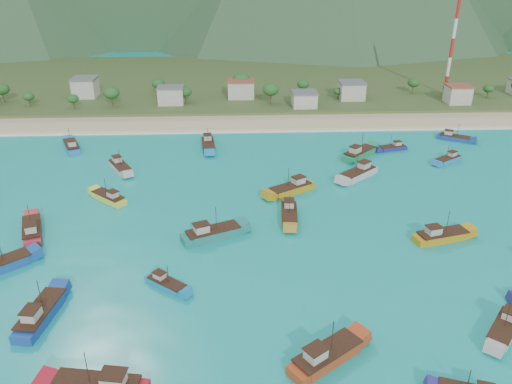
{
  "coord_description": "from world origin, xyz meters",
  "views": [
    {
      "loc": [
        -2.12,
        -82.8,
        50.73
      ],
      "look_at": [
        2.35,
        18.0,
        3.0
      ],
      "focal_mm": 35.0,
      "sensor_mm": 36.0,
      "label": 1
    }
  ],
  "objects_px": {
    "boat_20": "(358,174)",
    "boat_26": "(289,215)",
    "boat_14": "(166,284)",
    "boat_25": "(109,198)",
    "boat_22": "(359,154)",
    "boat_27": "(326,357)",
    "boat_28": "(32,231)",
    "boat_17": "(41,314)",
    "boat_8": "(505,329)",
    "boat_6": "(212,234)",
    "boat_1": "(72,147)",
    "boat_10": "(454,138)",
    "radio_tower": "(453,38)",
    "boat_7": "(448,160)",
    "boat_0": "(392,148)",
    "boat_15": "(441,236)",
    "boat_11": "(208,145)",
    "boat_18": "(120,167)",
    "boat_4": "(291,189)"
  },
  "relations": [
    {
      "from": "boat_11",
      "to": "boat_17",
      "type": "distance_m",
      "value": 78.37
    },
    {
      "from": "boat_14",
      "to": "radio_tower",
      "type": "bearing_deg",
      "value": -179.98
    },
    {
      "from": "boat_10",
      "to": "boat_14",
      "type": "xyz_separation_m",
      "value": [
        -78.88,
        -71.34,
        -0.18
      ]
    },
    {
      "from": "boat_10",
      "to": "boat_14",
      "type": "relative_size",
      "value": 1.26
    },
    {
      "from": "boat_17",
      "to": "boat_8",
      "type": "bearing_deg",
      "value": 3.37
    },
    {
      "from": "boat_7",
      "to": "boat_6",
      "type": "bearing_deg",
      "value": 87.19
    },
    {
      "from": "boat_14",
      "to": "boat_25",
      "type": "xyz_separation_m",
      "value": [
        -17.07,
        33.84,
        0.19
      ]
    },
    {
      "from": "boat_0",
      "to": "boat_7",
      "type": "height_order",
      "value": "boat_7"
    },
    {
      "from": "boat_0",
      "to": "boat_20",
      "type": "xyz_separation_m",
      "value": [
        -14.33,
        -19.05,
        0.38
      ]
    },
    {
      "from": "radio_tower",
      "to": "boat_20",
      "type": "height_order",
      "value": "radio_tower"
    },
    {
      "from": "boat_25",
      "to": "boat_22",
      "type": "bearing_deg",
      "value": -26.92
    },
    {
      "from": "boat_1",
      "to": "boat_10",
      "type": "xyz_separation_m",
      "value": [
        114.2,
        3.01,
        -0.17
      ]
    },
    {
      "from": "boat_28",
      "to": "boat_10",
      "type": "bearing_deg",
      "value": 5.91
    },
    {
      "from": "boat_6",
      "to": "boat_7",
      "type": "height_order",
      "value": "boat_6"
    },
    {
      "from": "boat_1",
      "to": "boat_15",
      "type": "bearing_deg",
      "value": -56.43
    },
    {
      "from": "boat_1",
      "to": "boat_18",
      "type": "height_order",
      "value": "boat_1"
    },
    {
      "from": "boat_8",
      "to": "boat_17",
      "type": "height_order",
      "value": "boat_17"
    },
    {
      "from": "boat_17",
      "to": "boat_18",
      "type": "xyz_separation_m",
      "value": [
        0.12,
        59.6,
        -0.11
      ]
    },
    {
      "from": "boat_0",
      "to": "boat_26",
      "type": "relative_size",
      "value": 0.8
    },
    {
      "from": "boat_0",
      "to": "boat_20",
      "type": "distance_m",
      "value": 23.85
    },
    {
      "from": "boat_0",
      "to": "boat_10",
      "type": "bearing_deg",
      "value": -85.19
    },
    {
      "from": "boat_7",
      "to": "boat_22",
      "type": "xyz_separation_m",
      "value": [
        -23.31,
        4.72,
        0.36
      ]
    },
    {
      "from": "boat_6",
      "to": "boat_20",
      "type": "distance_m",
      "value": 45.98
    },
    {
      "from": "boat_20",
      "to": "boat_7",
      "type": "bearing_deg",
      "value": -112.29
    },
    {
      "from": "radio_tower",
      "to": "boat_22",
      "type": "relative_size",
      "value": 3.74
    },
    {
      "from": "boat_1",
      "to": "boat_25",
      "type": "bearing_deg",
      "value": -86.35
    },
    {
      "from": "boat_8",
      "to": "boat_18",
      "type": "height_order",
      "value": "boat_18"
    },
    {
      "from": "boat_1",
      "to": "boat_18",
      "type": "relative_size",
      "value": 1.07
    },
    {
      "from": "boat_8",
      "to": "boat_15",
      "type": "bearing_deg",
      "value": -50.51
    },
    {
      "from": "boat_10",
      "to": "boat_15",
      "type": "height_order",
      "value": "boat_15"
    },
    {
      "from": "boat_15",
      "to": "boat_18",
      "type": "relative_size",
      "value": 1.08
    },
    {
      "from": "boat_20",
      "to": "boat_26",
      "type": "xyz_separation_m",
      "value": [
        -19.82,
        -20.94,
        -0.13
      ]
    },
    {
      "from": "boat_18",
      "to": "boat_27",
      "type": "distance_m",
      "value": 82.2
    },
    {
      "from": "boat_1",
      "to": "boat_7",
      "type": "relative_size",
      "value": 1.3
    },
    {
      "from": "boat_6",
      "to": "boat_27",
      "type": "distance_m",
      "value": 38.25
    },
    {
      "from": "boat_14",
      "to": "boat_26",
      "type": "bearing_deg",
      "value": 173.63
    },
    {
      "from": "boat_11",
      "to": "boat_22",
      "type": "xyz_separation_m",
      "value": [
        42.48,
        -8.95,
        0.08
      ]
    },
    {
      "from": "boat_0",
      "to": "boat_25",
      "type": "distance_m",
      "value": 80.34
    },
    {
      "from": "radio_tower",
      "to": "boat_14",
      "type": "bearing_deg",
      "value": -128.23
    },
    {
      "from": "boat_14",
      "to": "boat_26",
      "type": "xyz_separation_m",
      "value": [
        23.37,
        23.68,
        0.3
      ]
    },
    {
      "from": "boat_7",
      "to": "boat_25",
      "type": "distance_m",
      "value": 89.38
    },
    {
      "from": "boat_4",
      "to": "boat_28",
      "type": "relative_size",
      "value": 1.0
    },
    {
      "from": "boat_4",
      "to": "boat_7",
      "type": "xyz_separation_m",
      "value": [
        44.87,
        17.65,
        -0.3
      ]
    },
    {
      "from": "boat_26",
      "to": "boat_28",
      "type": "relative_size",
      "value": 0.93
    },
    {
      "from": "boat_22",
      "to": "boat_25",
      "type": "xyz_separation_m",
      "value": [
        -63.79,
        -24.77,
        -0.27
      ]
    },
    {
      "from": "boat_14",
      "to": "boat_18",
      "type": "distance_m",
      "value": 55.2
    },
    {
      "from": "boat_26",
      "to": "boat_1",
      "type": "bearing_deg",
      "value": -32.5
    },
    {
      "from": "boat_14",
      "to": "boat_25",
      "type": "bearing_deg",
      "value": -114.98
    },
    {
      "from": "boat_27",
      "to": "boat_28",
      "type": "relative_size",
      "value": 0.98
    },
    {
      "from": "boat_1",
      "to": "boat_8",
      "type": "xyz_separation_m",
      "value": [
        86.98,
        -81.93,
        -0.14
      ]
    }
  ]
}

